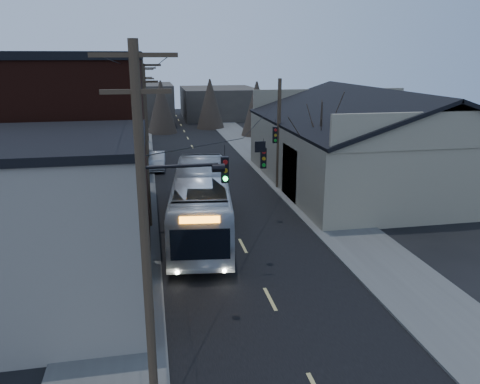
{
  "coord_description": "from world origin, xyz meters",
  "views": [
    {
      "loc": [
        -4.7,
        -9.47,
        10.07
      ],
      "look_at": [
        -0.08,
        14.39,
        3.0
      ],
      "focal_mm": 35.0,
      "sensor_mm": 36.0,
      "label": 1
    }
  ],
  "objects": [
    {
      "name": "building_left_far",
      "position": [
        -9.5,
        36.0,
        3.5
      ],
      "size": [
        9.0,
        14.0,
        7.0
      ],
      "primitive_type": "cube",
      "color": "#37302C",
      "rests_on": "ground"
    },
    {
      "name": "parked_car",
      "position": [
        -4.3,
        33.55,
        0.78
      ],
      "size": [
        1.89,
        4.8,
        1.55
      ],
      "primitive_type": "imported",
      "rotation": [
        0.0,
        0.0,
        -0.05
      ],
      "color": "#A8ACB0",
      "rests_on": "ground"
    },
    {
      "name": "warehouse",
      "position": [
        13.0,
        25.0,
        2.7
      ],
      "size": [
        16.16,
        20.6,
        7.73
      ],
      "color": "gray",
      "rests_on": "ground"
    },
    {
      "name": "building_clapboard",
      "position": [
        -9.0,
        9.0,
        3.5
      ],
      "size": [
        8.0,
        8.0,
        7.0
      ],
      "primitive_type": "cube",
      "color": "gray",
      "rests_on": "ground"
    },
    {
      "name": "sidewalk_right",
      "position": [
        6.5,
        30.0,
        0.06
      ],
      "size": [
        4.0,
        110.0,
        0.12
      ],
      "primitive_type": "cube",
      "color": "#474744",
      "rests_on": "ground"
    },
    {
      "name": "bus",
      "position": [
        -1.97,
        16.6,
        1.86
      ],
      "size": [
        4.67,
        13.65,
        3.73
      ],
      "primitive_type": "imported",
      "rotation": [
        0.0,
        0.0,
        3.02
      ],
      "color": "#B5BCC2",
      "rests_on": "ground"
    },
    {
      "name": "building_far_left",
      "position": [
        -6.0,
        65.0,
        3.0
      ],
      "size": [
        10.0,
        12.0,
        6.0
      ],
      "primitive_type": "cube",
      "color": "#37302C",
      "rests_on": "ground"
    },
    {
      "name": "building_far_right",
      "position": [
        7.0,
        70.0,
        2.5
      ],
      "size": [
        12.0,
        14.0,
        5.0
      ],
      "primitive_type": "cube",
      "color": "#37302C",
      "rests_on": "ground"
    },
    {
      "name": "road_surface",
      "position": [
        0.0,
        30.0,
        0.01
      ],
      "size": [
        9.0,
        110.0,
        0.02
      ],
      "primitive_type": "cube",
      "color": "black",
      "rests_on": "ground"
    },
    {
      "name": "sidewalk_left",
      "position": [
        -6.5,
        30.0,
        0.06
      ],
      "size": [
        4.0,
        110.0,
        0.12
      ],
      "primitive_type": "cube",
      "color": "#474744",
      "rests_on": "ground"
    },
    {
      "name": "utility_lines",
      "position": [
        -3.11,
        24.14,
        4.95
      ],
      "size": [
        11.24,
        45.28,
        10.5
      ],
      "color": "#382B1E",
      "rests_on": "ground"
    },
    {
      "name": "building_brick",
      "position": [
        -10.0,
        20.0,
        5.0
      ],
      "size": [
        10.0,
        12.0,
        10.0
      ],
      "primitive_type": "cube",
      "color": "black",
      "rests_on": "ground"
    },
    {
      "name": "bare_tree",
      "position": [
        6.5,
        20.0,
        3.6
      ],
      "size": [
        0.4,
        0.4,
        7.2
      ],
      "primitive_type": "cone",
      "color": "black",
      "rests_on": "ground"
    }
  ]
}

